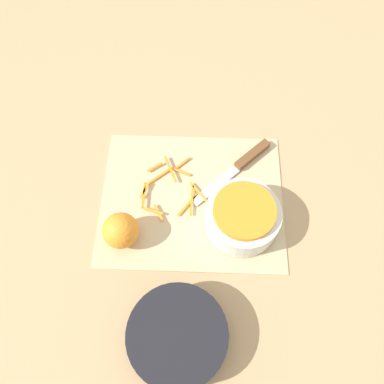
# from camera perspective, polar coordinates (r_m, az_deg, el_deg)

# --- Properties ---
(ground_plane) EXTENTS (4.00, 4.00, 0.00)m
(ground_plane) POSITION_cam_1_polar(r_m,az_deg,el_deg) (0.87, -0.00, -1.06)
(ground_plane) COLOR tan
(cutting_board) EXTENTS (0.42, 0.35, 0.01)m
(cutting_board) POSITION_cam_1_polar(r_m,az_deg,el_deg) (0.87, -0.00, -0.98)
(cutting_board) COLOR #CCB284
(cutting_board) RESTS_ON ground_plane
(bowl_speckled) EXTENTS (0.16, 0.16, 0.08)m
(bowl_speckled) POSITION_cam_1_polar(r_m,az_deg,el_deg) (0.81, 7.72, -3.72)
(bowl_speckled) COLOR silver
(bowl_speckled) RESTS_ON cutting_board
(bowl_dark) EXTENTS (0.19, 0.19, 0.06)m
(bowl_dark) POSITION_cam_1_polar(r_m,az_deg,el_deg) (0.76, -2.21, -21.06)
(bowl_dark) COLOR black
(bowl_dark) RESTS_ON ground_plane
(knife) EXTENTS (0.19, 0.18, 0.02)m
(knife) POSITION_cam_1_polar(r_m,az_deg,el_deg) (0.92, 8.02, 4.71)
(knife) COLOR brown
(knife) RESTS_ON cutting_board
(orange_left) EXTENTS (0.08, 0.08, 0.08)m
(orange_left) POSITION_cam_1_polar(r_m,az_deg,el_deg) (0.81, -10.81, -5.79)
(orange_left) COLOR orange
(orange_left) RESTS_ON cutting_board
(peel_pile) EXTENTS (0.16, 0.17, 0.01)m
(peel_pile) POSITION_cam_1_polar(r_m,az_deg,el_deg) (0.88, -3.32, 0.66)
(peel_pile) COLOR orange
(peel_pile) RESTS_ON cutting_board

